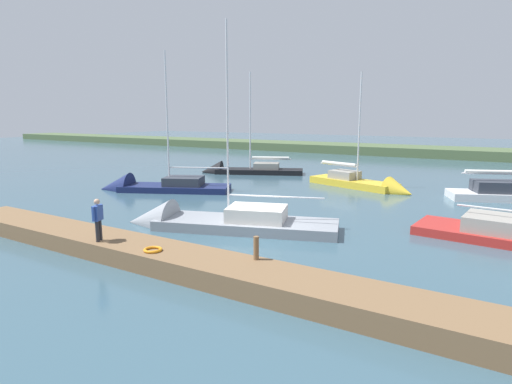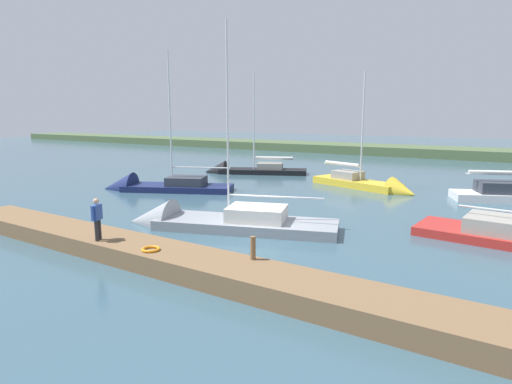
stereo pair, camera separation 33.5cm
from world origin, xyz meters
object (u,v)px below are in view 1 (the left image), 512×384
at_px(sailboat_inner_slip, 150,189).
at_px(sailboat_far_right, 242,171).
at_px(mooring_post_near, 256,248).
at_px(person_on_dock, 98,217).
at_px(life_ring_buoy, 153,250).
at_px(sailboat_near_dock, 367,186).
at_px(sailboat_mid_channel, 208,225).

relative_size(sailboat_inner_slip, sailboat_far_right, 1.07).
relative_size(mooring_post_near, person_on_dock, 0.48).
height_order(life_ring_buoy, sailboat_far_right, sailboat_far_right).
xyz_separation_m(sailboat_inner_slip, sailboat_far_right, (-0.62, -11.26, 0.06)).
distance_m(mooring_post_near, sailboat_far_right, 26.27).
relative_size(sailboat_near_dock, sailboat_far_right, 0.92).
bearing_deg(mooring_post_near, sailboat_near_dock, -83.79).
xyz_separation_m(sailboat_near_dock, sailboat_inner_slip, (13.28, 9.01, -0.06)).
bearing_deg(sailboat_near_dock, sailboat_mid_channel, -83.89).
bearing_deg(mooring_post_near, sailboat_far_right, -55.74).
bearing_deg(person_on_dock, life_ring_buoy, 161.95).
distance_m(sailboat_inner_slip, sailboat_mid_channel, 11.65).
bearing_deg(sailboat_far_right, sailboat_inner_slip, 62.49).
height_order(sailboat_near_dock, sailboat_far_right, sailboat_far_right).
bearing_deg(sailboat_far_right, life_ring_buoy, 91.79).
bearing_deg(sailboat_inner_slip, mooring_post_near, 120.80).
height_order(life_ring_buoy, sailboat_near_dock, sailboat_near_dock).
distance_m(sailboat_near_dock, sailboat_inner_slip, 16.05).
distance_m(sailboat_near_dock, sailboat_far_right, 12.86).
height_order(mooring_post_near, sailboat_near_dock, sailboat_near_dock).
height_order(sailboat_inner_slip, sailboat_mid_channel, sailboat_inner_slip).
bearing_deg(sailboat_mid_channel, sailboat_near_dock, -121.20).
xyz_separation_m(mooring_post_near, sailboat_inner_slip, (15.40, -10.44, -0.94)).
relative_size(mooring_post_near, sailboat_near_dock, 0.08).
xyz_separation_m(sailboat_far_right, person_on_dock, (-8.60, 23.02, 1.43)).
bearing_deg(sailboat_mid_channel, life_ring_buoy, 89.62).
bearing_deg(sailboat_inner_slip, sailboat_near_dock, -170.93).
height_order(mooring_post_near, life_ring_buoy, mooring_post_near).
height_order(mooring_post_near, person_on_dock, person_on_dock).
distance_m(mooring_post_near, person_on_dock, 6.35).
relative_size(life_ring_buoy, sailboat_near_dock, 0.07).
height_order(life_ring_buoy, sailboat_mid_channel, sailboat_mid_channel).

